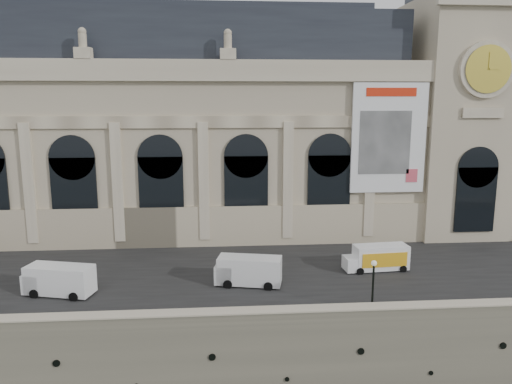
{
  "coord_description": "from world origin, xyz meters",
  "views": [
    {
      "loc": [
        2.65,
        -36.46,
        23.83
      ],
      "look_at": [
        7.19,
        22.0,
        12.64
      ],
      "focal_mm": 35.0,
      "sensor_mm": 36.0,
      "label": 1
    }
  ],
  "objects_px": {
    "van_c": "(246,271)",
    "box_truck": "(377,258)",
    "van_b": "(56,280)",
    "lamp_right": "(373,288)"
  },
  "relations": [
    {
      "from": "van_c",
      "to": "box_truck",
      "type": "distance_m",
      "value": 14.25
    },
    {
      "from": "van_b",
      "to": "box_truck",
      "type": "distance_m",
      "value": 31.57
    },
    {
      "from": "van_b",
      "to": "box_truck",
      "type": "bearing_deg",
      "value": 7.55
    },
    {
      "from": "van_b",
      "to": "lamp_right",
      "type": "height_order",
      "value": "lamp_right"
    },
    {
      "from": "van_c",
      "to": "box_truck",
      "type": "xyz_separation_m",
      "value": [
        13.92,
        3.07,
        -0.07
      ]
    },
    {
      "from": "van_b",
      "to": "lamp_right",
      "type": "xyz_separation_m",
      "value": [
        27.51,
        -6.31,
        0.91
      ]
    },
    {
      "from": "lamp_right",
      "to": "van_b",
      "type": "bearing_deg",
      "value": 167.09
    },
    {
      "from": "box_truck",
      "to": "lamp_right",
      "type": "height_order",
      "value": "lamp_right"
    },
    {
      "from": "van_c",
      "to": "lamp_right",
      "type": "bearing_deg",
      "value": -36.08
    },
    {
      "from": "van_b",
      "to": "van_c",
      "type": "bearing_deg",
      "value": 3.54
    }
  ]
}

